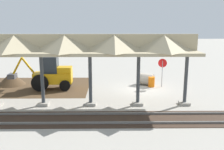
# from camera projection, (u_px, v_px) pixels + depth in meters

# --- Properties ---
(ground_plane) EXTENTS (120.00, 120.00, 0.00)m
(ground_plane) POSITION_uv_depth(u_px,v_px,m) (143.00, 89.00, 21.33)
(ground_plane) COLOR #9E998E
(dirt_work_zone) EXTENTS (10.15, 7.00, 0.01)m
(dirt_work_zone) POSITION_uv_depth(u_px,v_px,m) (32.00, 87.00, 22.21)
(dirt_work_zone) COLOR #4C3823
(dirt_work_zone) RESTS_ON ground
(platform_canopy) EXTENTS (20.84, 3.20, 4.90)m
(platform_canopy) POSITION_uv_depth(u_px,v_px,m) (40.00, 45.00, 16.46)
(platform_canopy) COLOR #9E998E
(platform_canopy) RESTS_ON ground
(rail_tracks) EXTENTS (60.00, 2.58, 0.15)m
(rail_tracks) POSITION_uv_depth(u_px,v_px,m) (158.00, 119.00, 14.87)
(rail_tracks) COLOR slate
(rail_tracks) RESTS_ON ground
(stop_sign) EXTENTS (0.73, 0.28, 2.52)m
(stop_sign) POSITION_uv_depth(u_px,v_px,m) (162.00, 67.00, 21.75)
(stop_sign) COLOR gray
(stop_sign) RESTS_ON ground
(backhoe) EXTENTS (5.35, 1.77, 2.82)m
(backhoe) POSITION_uv_depth(u_px,v_px,m) (51.00, 74.00, 21.24)
(backhoe) COLOR orange
(backhoe) RESTS_ON ground
(dirt_mound) EXTENTS (5.02, 5.02, 2.30)m
(dirt_mound) POSITION_uv_depth(u_px,v_px,m) (12.00, 85.00, 22.91)
(dirt_mound) COLOR #4C3823
(dirt_mound) RESTS_ON ground
(concrete_pipe) EXTENTS (1.69, 1.58, 1.06)m
(concrete_pipe) POSITION_uv_depth(u_px,v_px,m) (146.00, 79.00, 22.72)
(concrete_pipe) COLOR #9E9384
(concrete_pipe) RESTS_ON ground
(traffic_barrel) EXTENTS (0.56, 0.56, 0.90)m
(traffic_barrel) POSITION_uv_depth(u_px,v_px,m) (151.00, 82.00, 22.05)
(traffic_barrel) COLOR orange
(traffic_barrel) RESTS_ON ground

